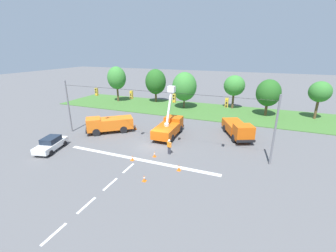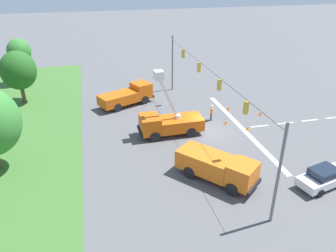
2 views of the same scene
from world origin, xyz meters
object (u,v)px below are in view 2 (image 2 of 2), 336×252
Objects in this scene: road_worker at (211,112)px; tree_east_end at (19,51)px; utility_truck_support_near at (217,166)px; traffic_cone_foreground_left at (248,127)px; sedan_white at (324,177)px; traffic_cone_mid_left at (229,107)px; utility_truck_bucket_lift at (169,122)px; utility_truck_support_far at (128,95)px; traffic_cone_mid_right at (179,160)px; traffic_cone_foreground_right at (226,121)px; tree_far_east at (18,70)px; traffic_cone_near_bucket at (261,113)px.

tree_east_end is at bearing 50.18° from road_worker.
utility_truck_support_near is 10.79× the size of traffic_cone_foreground_left.
traffic_cone_mid_left is at bearing 4.15° from sedan_white.
utility_truck_bucket_lift is 9.92× the size of traffic_cone_mid_left.
traffic_cone_mid_right is at bearing -170.22° from utility_truck_support_far.
traffic_cone_foreground_left is 2.44m from traffic_cone_foreground_right.
tree_far_east reaches higher than traffic_cone_mid_left.
road_worker reaches higher than traffic_cone_foreground_right.
traffic_cone_foreground_right is (11.84, 2.89, -0.50)m from sedan_white.
sedan_white is 7.76× the size of traffic_cone_foreground_left.
utility_truck_bucket_lift is 11.11× the size of traffic_cone_foreground_left.
tree_far_east is 26.96m from traffic_cone_foreground_left.
tree_far_east is 28.41m from traffic_cone_near_bucket.
utility_truck_bucket_lift is at bearing 100.41° from traffic_cone_near_bucket.
utility_truck_support_far is 14.62m from traffic_cone_foreground_left.
road_worker reaches higher than sedan_white.
traffic_cone_near_bucket is (-0.06, -5.91, -0.71)m from road_worker.
tree_east_end is at bearing 32.38° from utility_truck_support_near.
traffic_cone_foreground_right is at bearing 104.27° from traffic_cone_near_bucket.
traffic_cone_near_bucket is at bearing -115.20° from utility_truck_support_far.
traffic_cone_foreground_left is 0.72× the size of traffic_cone_mid_right.
traffic_cone_foreground_right is at bearing 13.73° from sedan_white.
utility_truck_bucket_lift reaches higher than sedan_white.
road_worker is 2.67× the size of traffic_cone_mid_left.
utility_truck_bucket_lift is 0.94× the size of utility_truck_support_far.
utility_truck_support_far is at bearing 50.18° from traffic_cone_foreground_right.
tree_east_end is at bearing 39.49° from sedan_white.
traffic_cone_foreground_left is at bearing 7.21° from sedan_white.
utility_truck_bucket_lift is at bearing 97.54° from traffic_cone_foreground_right.
traffic_cone_near_bucket reaches higher than traffic_cone_foreground_left.
traffic_cone_foreground_left is at bearing -96.86° from utility_truck_bucket_lift.
utility_truck_support_far reaches higher than road_worker.
road_worker is 9.48m from traffic_cone_mid_right.
utility_truck_support_near reaches higher than traffic_cone_mid_right.
road_worker is 2.89× the size of traffic_cone_foreground_right.
road_worker is at bearing 17.48° from sedan_white.
sedan_white is at bearing -119.39° from traffic_cone_mid_right.
utility_truck_support_far is (-3.58, -12.22, -2.89)m from tree_far_east.
traffic_cone_foreground_left is 9.65m from traffic_cone_mid_right.
road_worker reaches higher than traffic_cone_near_bucket.
utility_truck_support_far is 10.43m from road_worker.
tree_east_end is 9.52× the size of traffic_cone_mid_left.
road_worker is 2.94× the size of traffic_cone_near_bucket.
road_worker is 3.79m from traffic_cone_mid_left.
utility_truck_support_near is at bearing 153.01° from traffic_cone_foreground_right.
utility_truck_support_far is at bearing 68.67° from traffic_cone_mid_left.
traffic_cone_near_bucket is at bearing -123.21° from tree_east_end.
traffic_cone_foreground_left is at bearing -138.31° from traffic_cone_foreground_right.
traffic_cone_mid_left is 3.67m from traffic_cone_near_bucket.
traffic_cone_mid_left is (2.20, -3.01, -0.68)m from road_worker.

